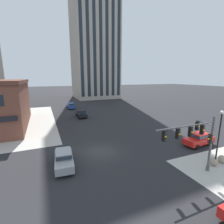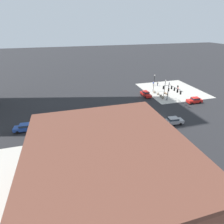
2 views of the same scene
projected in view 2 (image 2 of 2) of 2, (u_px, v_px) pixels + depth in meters
ground_plane at (156, 116)px, 43.70m from camera, size 320.00×320.00×0.00m
sidewalk_corner_slab at (171, 90)px, 60.92m from camera, size 20.00×19.00×0.02m
sidewalk_far_corner at (88, 210)px, 21.73m from camera, size 32.00×32.00×0.02m
traffic_signal_main at (171, 90)px, 49.74m from camera, size 6.70×2.09×5.53m
bollard_sphere_curb_a at (163, 97)px, 53.88m from camera, size 0.82×0.82×0.82m
bollard_sphere_curb_b at (161, 96)px, 55.06m from camera, size 0.82×0.82×0.82m
bollard_sphere_curb_c at (158, 94)px, 56.80m from camera, size 0.82×0.82×0.82m
bollard_sphere_curb_d at (154, 92)px, 58.35m from camera, size 0.82×0.82×0.82m
bench_near_signal at (166, 93)px, 57.09m from camera, size 1.84×0.69×0.49m
pedestrian_near_bench at (153, 83)px, 65.18m from camera, size 0.54×0.26×1.59m
pedestrian_at_curb at (178, 89)px, 59.03m from camera, size 0.51×0.32×1.72m
pedestrian_walking_east at (158, 84)px, 64.59m from camera, size 0.53×0.28×1.57m
pedestrian_with_bag at (178, 87)px, 61.18m from camera, size 0.50×0.33×1.65m
street_lamp_corner_near at (165, 87)px, 52.52m from camera, size 0.36×0.36×5.86m
street_lamp_mid_sidewalk at (154, 81)px, 57.90m from camera, size 0.36×0.36×5.80m
car_main_northbound_near at (25, 127)px, 37.32m from camera, size 2.05×4.48×1.68m
car_main_northbound_far at (146, 94)px, 55.26m from camera, size 4.53×2.15×1.68m
car_main_southbound_near at (195, 100)px, 50.65m from camera, size 1.98×4.44×1.68m
car_main_southbound_far at (80, 119)px, 40.46m from camera, size 1.90×4.40×1.68m
car_cross_eastbound at (173, 121)px, 39.88m from camera, size 2.16×4.53×1.68m
storefront_block_near_corner at (108, 172)px, 21.64m from camera, size 19.76×18.47×8.55m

